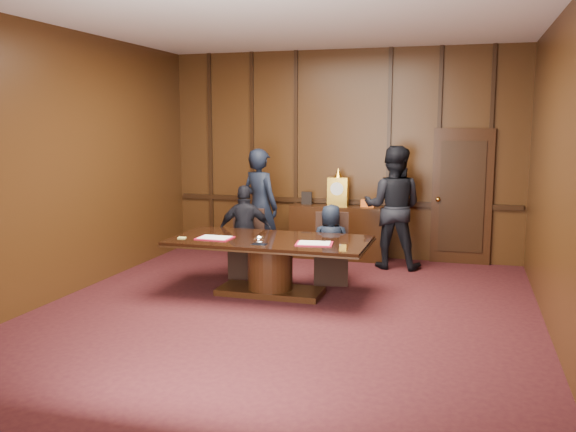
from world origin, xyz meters
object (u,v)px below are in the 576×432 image
(witness_left, at_px, (260,206))
(signatory_right, at_px, (331,244))
(sideboard, at_px, (338,230))
(signatory_left, at_px, (245,231))
(conference_table, at_px, (270,257))
(witness_right, at_px, (393,207))

(witness_left, bearing_deg, signatory_right, 170.49)
(sideboard, height_order, witness_left, witness_left)
(signatory_left, xyz_separation_m, signatory_right, (1.30, 0.00, -0.12))
(signatory_right, height_order, witness_left, witness_left)
(sideboard, relative_size, conference_table, 0.61)
(witness_right, bearing_deg, witness_left, 9.65)
(sideboard, bearing_deg, signatory_right, -81.67)
(signatory_left, relative_size, witness_left, 0.73)
(sideboard, xyz_separation_m, signatory_left, (-1.06, -1.64, 0.20))
(conference_table, distance_m, signatory_right, 1.03)
(conference_table, xyz_separation_m, signatory_left, (-0.65, 0.80, 0.18))
(conference_table, height_order, signatory_left, signatory_left)
(conference_table, xyz_separation_m, witness_left, (-0.73, 1.72, 0.43))
(signatory_right, height_order, witness_right, witness_right)
(sideboard, distance_m, signatory_right, 1.66)
(witness_left, bearing_deg, witness_right, -147.61)
(conference_table, bearing_deg, sideboard, 80.44)
(sideboard, bearing_deg, witness_left, -147.84)
(sideboard, relative_size, signatory_right, 1.40)
(signatory_right, bearing_deg, conference_table, 39.83)
(signatory_left, relative_size, signatory_right, 1.20)
(sideboard, distance_m, conference_table, 2.47)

